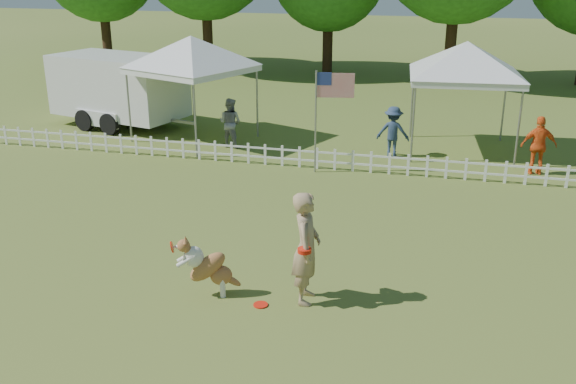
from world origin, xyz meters
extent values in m
plane|color=#39541A|center=(0.00, 0.00, 0.00)|extent=(120.00, 120.00, 0.00)
imported|color=#9E825E|center=(1.09, -0.24, 0.98)|extent=(0.54, 0.76, 1.95)
cylinder|color=red|center=(0.39, -0.61, 0.01)|extent=(0.32, 0.32, 0.02)
imported|color=gray|center=(-3.32, 8.54, 0.76)|extent=(0.84, 0.71, 1.52)
imported|color=#253650|center=(1.65, 8.77, 0.74)|extent=(0.98, 0.58, 1.48)
imported|color=#E8571B|center=(5.60, 8.02, 0.80)|extent=(0.98, 0.52, 1.60)
camera|label=1|loc=(3.19, -9.70, 5.48)|focal=40.00mm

